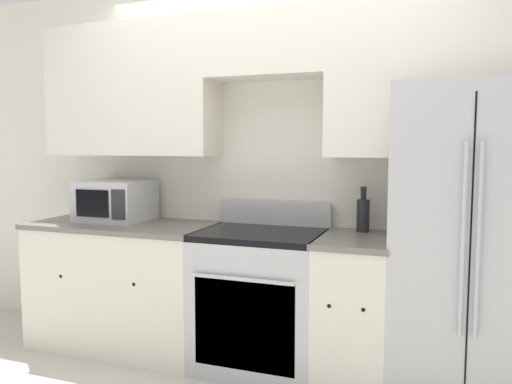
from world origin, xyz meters
The scene contains 7 objects.
wall_back centered at (0.00, 0.58, 1.53)m, with size 8.00×0.39×2.60m.
lower_cabinets_left centered at (-1.00, 0.31, 0.45)m, with size 1.31×0.64×0.90m.
lower_cabinets_right centered at (0.63, 0.31, 0.45)m, with size 0.44×0.64×0.90m.
oven_range centered at (0.03, 0.31, 0.45)m, with size 0.79×0.65×1.06m.
refrigerator centered at (1.24, 0.38, 0.89)m, with size 0.81×0.79×1.77m.
microwave centered at (-1.11, 0.38, 1.04)m, with size 0.48×0.41×0.29m.
bottle centered at (0.65, 0.51, 1.01)m, with size 0.08×0.08×0.29m.
Camera 1 is at (1.07, -2.65, 1.44)m, focal length 35.00 mm.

